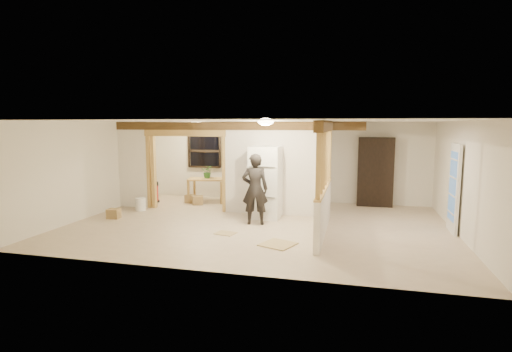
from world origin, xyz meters
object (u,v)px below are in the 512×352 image
(work_table, at_px, (208,190))
(refrigerator, at_px, (266,182))
(shop_vac, at_px, (151,192))
(woman, at_px, (255,189))
(bookshelf, at_px, (375,172))

(work_table, bearing_deg, refrigerator, -48.39)
(work_table, bearing_deg, shop_vac, -175.33)
(woman, height_order, shop_vac, woman)
(woman, height_order, work_table, woman)
(woman, bearing_deg, bookshelf, -146.18)
(refrigerator, bearing_deg, shop_vac, 163.72)
(refrigerator, distance_m, woman, 0.75)
(shop_vac, bearing_deg, refrigerator, -16.28)
(woman, relative_size, bookshelf, 0.85)
(bookshelf, bearing_deg, shop_vac, -170.75)
(refrigerator, height_order, work_table, refrigerator)
(woman, xyz_separation_m, bookshelf, (2.93, 2.99, 0.16))
(refrigerator, relative_size, shop_vac, 2.87)
(woman, distance_m, shop_vac, 4.30)
(woman, xyz_separation_m, work_table, (-2.14, 2.39, -0.49))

